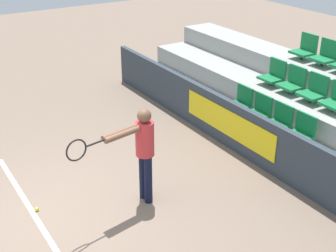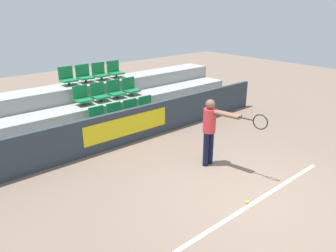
% 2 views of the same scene
% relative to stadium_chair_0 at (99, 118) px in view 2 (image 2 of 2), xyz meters
% --- Properties ---
extents(ground_plane, '(30.00, 30.00, 0.00)m').
position_rel_stadium_chair_0_xyz_m(ground_plane, '(0.83, -4.40, -0.65)').
color(ground_plane, '#7A6656').
extents(court_baseline, '(4.42, 0.08, 0.01)m').
position_rel_stadium_chair_0_xyz_m(court_baseline, '(0.83, -4.61, -0.65)').
color(court_baseline, white).
rests_on(court_baseline, ground).
extents(barrier_wall, '(9.74, 0.14, 0.95)m').
position_rel_stadium_chair_0_xyz_m(barrier_wall, '(0.82, -0.63, -0.18)').
color(barrier_wall, '#2D3842').
rests_on(barrier_wall, ground).
extents(bleacher_tier_front, '(9.34, 0.87, 0.42)m').
position_rel_stadium_chair_0_xyz_m(bleacher_tier_front, '(0.83, -0.12, -0.44)').
color(bleacher_tier_front, '#9E9E99').
rests_on(bleacher_tier_front, ground).
extents(bleacher_tier_middle, '(9.34, 0.87, 0.85)m').
position_rel_stadium_chair_0_xyz_m(bleacher_tier_middle, '(0.83, 0.75, -0.23)').
color(bleacher_tier_middle, '#9E9E99').
rests_on(bleacher_tier_middle, ground).
extents(bleacher_tier_back, '(9.34, 0.87, 1.27)m').
position_rel_stadium_chair_0_xyz_m(bleacher_tier_back, '(0.83, 1.62, -0.02)').
color(bleacher_tier_back, '#9E9E99').
rests_on(bleacher_tier_back, ground).
extents(stadium_chair_0, '(0.45, 0.40, 0.54)m').
position_rel_stadium_chair_0_xyz_m(stadium_chair_0, '(0.00, 0.00, 0.00)').
color(stadium_chair_0, '#333333').
rests_on(stadium_chair_0, bleacher_tier_front).
extents(stadium_chair_1, '(0.45, 0.40, 0.54)m').
position_rel_stadium_chair_0_xyz_m(stadium_chair_1, '(0.55, 0.00, 0.00)').
color(stadium_chair_1, '#333333').
rests_on(stadium_chair_1, bleacher_tier_front).
extents(stadium_chair_2, '(0.45, 0.40, 0.54)m').
position_rel_stadium_chair_0_xyz_m(stadium_chair_2, '(1.11, 0.00, 0.00)').
color(stadium_chair_2, '#333333').
rests_on(stadium_chair_2, bleacher_tier_front).
extents(stadium_chair_3, '(0.45, 0.40, 0.54)m').
position_rel_stadium_chair_0_xyz_m(stadium_chair_3, '(1.66, 0.00, 0.00)').
color(stadium_chair_3, '#333333').
rests_on(stadium_chair_3, bleacher_tier_front).
extents(stadium_chair_4, '(0.45, 0.40, 0.54)m').
position_rel_stadium_chair_0_xyz_m(stadium_chair_4, '(0.00, 0.87, 0.42)').
color(stadium_chair_4, '#333333').
rests_on(stadium_chair_4, bleacher_tier_middle).
extents(stadium_chair_5, '(0.45, 0.40, 0.54)m').
position_rel_stadium_chair_0_xyz_m(stadium_chair_5, '(0.55, 0.87, 0.42)').
color(stadium_chair_5, '#333333').
rests_on(stadium_chair_5, bleacher_tier_middle).
extents(stadium_chair_6, '(0.45, 0.40, 0.54)m').
position_rel_stadium_chair_0_xyz_m(stadium_chair_6, '(1.11, 0.87, 0.42)').
color(stadium_chair_6, '#333333').
rests_on(stadium_chair_6, bleacher_tier_middle).
extents(stadium_chair_7, '(0.45, 0.40, 0.54)m').
position_rel_stadium_chair_0_xyz_m(stadium_chair_7, '(1.66, 0.87, 0.42)').
color(stadium_chair_7, '#333333').
rests_on(stadium_chair_7, bleacher_tier_middle).
extents(stadium_chair_8, '(0.45, 0.40, 0.54)m').
position_rel_stadium_chair_0_xyz_m(stadium_chair_8, '(0.00, 1.73, 0.85)').
color(stadium_chair_8, '#333333').
rests_on(stadium_chair_8, bleacher_tier_back).
extents(stadium_chair_9, '(0.45, 0.40, 0.54)m').
position_rel_stadium_chair_0_xyz_m(stadium_chair_9, '(0.55, 1.73, 0.85)').
color(stadium_chair_9, '#333333').
rests_on(stadium_chair_9, bleacher_tier_back).
extents(stadium_chair_10, '(0.45, 0.40, 0.54)m').
position_rel_stadium_chair_0_xyz_m(stadium_chair_10, '(1.11, 1.73, 0.85)').
color(stadium_chair_10, '#333333').
rests_on(stadium_chair_10, bleacher_tier_back).
extents(stadium_chair_11, '(0.45, 0.40, 0.54)m').
position_rel_stadium_chair_0_xyz_m(stadium_chair_11, '(1.66, 1.73, 0.85)').
color(stadium_chair_11, '#333333').
rests_on(stadium_chair_11, bleacher_tier_back).
extents(tennis_player, '(0.39, 1.48, 1.59)m').
position_rel_stadium_chair_0_xyz_m(tennis_player, '(1.20, -3.01, 0.32)').
color(tennis_player, black).
rests_on(tennis_player, ground).
extents(tennis_ball, '(0.07, 0.07, 0.07)m').
position_rel_stadium_chair_0_xyz_m(tennis_ball, '(0.56, -4.54, -0.62)').
color(tennis_ball, '#CCDB33').
rests_on(tennis_ball, ground).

